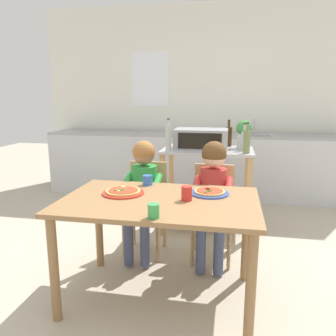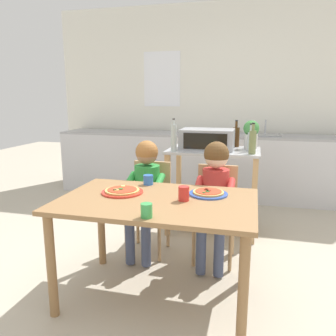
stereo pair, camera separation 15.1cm
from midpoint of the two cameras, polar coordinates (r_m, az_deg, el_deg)
name	(u,v)px [view 2 (the right image)]	position (r m, az deg, el deg)	size (l,w,h in m)	color
ground_plane	(189,233)	(3.61, 4.78, -10.87)	(11.87, 11.87, 0.00)	#B7AD99
back_wall_tiled	(213,100)	(5.15, 8.53, 11.36)	(4.79, 0.13, 2.70)	white
kitchen_counter	(208,165)	(4.84, 7.73, 0.52)	(4.31, 0.60, 1.09)	silver
kitchen_island_cart	(213,177)	(3.55, 8.82, -1.53)	(0.92, 0.60, 0.87)	#B7BABF
toaster_oven	(207,139)	(3.48, 7.92, 4.84)	(0.53, 0.35, 0.21)	#999BA0
bottle_dark_olive_oil	(253,141)	(3.28, 15.40, 4.34)	(0.07, 0.07, 0.29)	olive
bottle_slim_sauce	(236,136)	(3.71, 12.57, 5.22)	(0.07, 0.07, 0.28)	#4C2D14
bottle_brown_beer	(174,137)	(3.31, 2.28, 5.18)	(0.06, 0.06, 0.32)	#ADB7B2
bottle_clear_vinegar	(251,141)	(3.44, 15.05, 4.45)	(0.07, 0.07, 0.27)	#ADB7B2
potted_herb_plant	(251,133)	(3.60, 15.06, 5.66)	(0.16, 0.16, 0.29)	beige
dining_table	(157,213)	(2.30, 0.03, -7.65)	(1.31, 0.85, 0.73)	olive
dining_chair_left	(150,200)	(3.07, -1.72, -5.45)	(0.36, 0.36, 0.81)	tan
dining_chair_right	(216,206)	(2.95, 9.54, -6.34)	(0.36, 0.36, 0.81)	tan
child_in_green_shirt	(145,184)	(2.91, -2.40, -2.71)	(0.32, 0.42, 1.01)	#424C6B
child_in_red_shirt	(215,187)	(2.78, 9.47, -3.20)	(0.32, 0.42, 1.02)	#424C6B
pizza_plate_red_rimmed	(122,191)	(2.41, -5.97, -3.93)	(0.29, 0.29, 0.03)	red
pizza_plate_blue_rimmed	(208,193)	(2.38, 8.66, -4.22)	(0.27, 0.27, 0.03)	#3356B7
drinking_cup_blue	(148,180)	(2.62, -1.70, -2.01)	(0.08, 0.08, 0.08)	blue
drinking_cup_red	(184,194)	(2.22, 4.64, -4.34)	(0.07, 0.07, 0.10)	red
drinking_cup_green	(147,211)	(1.92, -1.38, -7.23)	(0.07, 0.07, 0.08)	green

